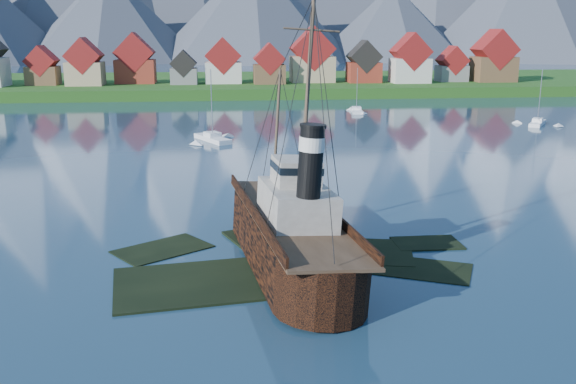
{
  "coord_description": "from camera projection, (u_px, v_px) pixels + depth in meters",
  "views": [
    {
      "loc": [
        -3.66,
        -49.09,
        19.02
      ],
      "look_at": [
        2.28,
        6.0,
        5.0
      ],
      "focal_mm": 40.0,
      "sensor_mm": 36.0,
      "label": 1
    }
  ],
  "objects": [
    {
      "name": "tugboat_wreck",
      "position": [
        287.0,
        228.0,
        53.96
      ],
      "size": [
        6.62,
        28.53,
        22.61
      ],
      "rotation": [
        0.0,
        0.06,
        0.12
      ],
      "color": "black",
      "rests_on": "ground"
    },
    {
      "name": "town",
      "position": [
        120.0,
        64.0,
        193.4
      ],
      "size": [
        250.96,
        16.69,
        17.3
      ],
      "color": "maroon",
      "rests_on": "ground"
    },
    {
      "name": "shore_bank",
      "position": [
        229.0,
        88.0,
        216.22
      ],
      "size": [
        600.0,
        80.0,
        3.2
      ],
      "primitive_type": "cube",
      "color": "#1D4112",
      "rests_on": "ground"
    },
    {
      "name": "shoal",
      "position": [
        287.0,
        264.0,
        54.71
      ],
      "size": [
        31.71,
        21.24,
        1.14
      ],
      "color": "black",
      "rests_on": "ground"
    },
    {
      "name": "seawall",
      "position": [
        232.0,
        100.0,
        179.59
      ],
      "size": [
        600.0,
        2.5,
        2.0
      ],
      "primitive_type": "cube",
      "color": "#3F3D38",
      "rests_on": "ground"
    },
    {
      "name": "ground",
      "position": [
        268.0,
        270.0,
        52.37
      ],
      "size": [
        1400.0,
        1400.0,
        0.0
      ],
      "primitive_type": "plane",
      "color": "#1B354B",
      "rests_on": "ground"
    },
    {
      "name": "sailboat_e",
      "position": [
        356.0,
        111.0,
        152.94
      ],
      "size": [
        3.42,
        9.58,
        10.87
      ],
      "rotation": [
        0.0,
        0.0,
        -0.12
      ],
      "color": "white",
      "rests_on": "ground"
    },
    {
      "name": "sailboat_c",
      "position": [
        213.0,
        139.0,
        113.21
      ],
      "size": [
        6.81,
        10.17,
        13.04
      ],
      "rotation": [
        0.0,
        0.0,
        0.47
      ],
      "color": "white",
      "rests_on": "ground"
    },
    {
      "name": "sailboat_d",
      "position": [
        537.0,
        124.0,
        132.12
      ],
      "size": [
        6.76,
        8.31,
        11.81
      ],
      "rotation": [
        0.0,
        0.0,
        -0.62
      ],
      "color": "white",
      "rests_on": "ground"
    }
  ]
}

